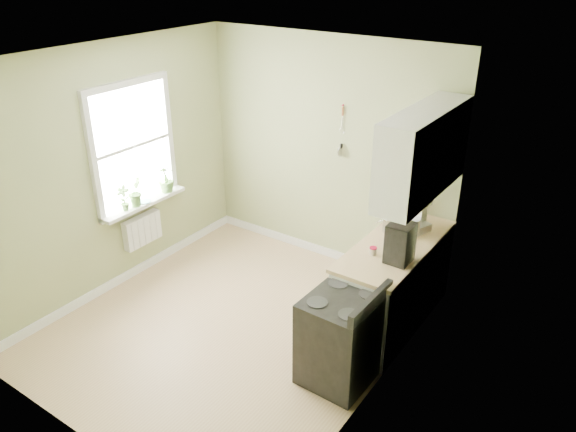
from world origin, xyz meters
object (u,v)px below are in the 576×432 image
Objects in this scene: kettle at (388,223)px; stand_mixer at (415,215)px; coffee_maker at (400,244)px; stove at (342,337)px.

stand_mixer is at bearing 37.44° from kettle.
kettle is 0.60m from coffee_maker.
kettle is (-0.17, 1.20, 0.58)m from stove.
kettle is 0.49× the size of coffee_maker.
kettle reaches higher than stove.
coffee_maker is at bearing -79.21° from stand_mixer.
stove is 5.12× the size of kettle.
stand_mixer reaches higher than stove.
coffee_maker is at bearing -54.99° from kettle.
kettle is at bearing 125.01° from coffee_maker.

